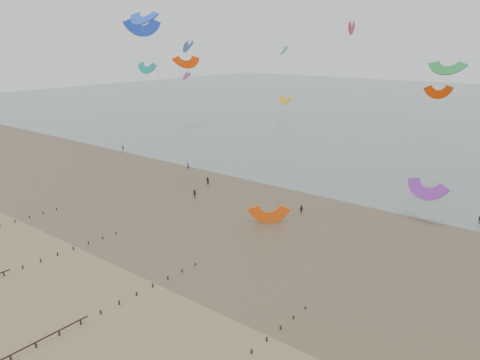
% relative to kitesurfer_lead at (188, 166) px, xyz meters
% --- Properties ---
extents(ground, '(500.00, 500.00, 0.00)m').
position_rel_kitesurfer_lead_xyz_m(ground, '(33.48, -48.39, -0.78)').
color(ground, brown).
rests_on(ground, ground).
extents(sea_and_shore, '(500.00, 665.00, 0.03)m').
position_rel_kitesurfer_lead_xyz_m(sea_and_shore, '(29.40, -13.99, -0.77)').
color(sea_and_shore, '#475654').
rests_on(sea_and_shore, ground).
extents(kitesurfer_lead, '(0.59, 0.41, 1.56)m').
position_rel_kitesurfer_lead_xyz_m(kitesurfer_lead, '(0.00, 0.00, 0.00)').
color(kitesurfer_lead, black).
rests_on(kitesurfer_lead, ground).
extents(kitesurfers, '(116.02, 25.36, 1.72)m').
position_rel_kitesurfer_lead_xyz_m(kitesurfers, '(48.32, -3.31, 0.03)').
color(kitesurfers, black).
rests_on(kitesurfers, ground).
extents(grounded_kite, '(7.74, 7.56, 3.36)m').
position_rel_kitesurfer_lead_xyz_m(grounded_kite, '(36.30, -16.75, -0.78)').
color(grounded_kite, '#FD5510').
rests_on(grounded_kite, ground).
extents(kites_airborne, '(235.25, 119.17, 41.18)m').
position_rel_kitesurfer_lead_xyz_m(kites_airborne, '(12.67, 42.38, 22.07)').
color(kites_airborne, purple).
rests_on(kites_airborne, ground).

